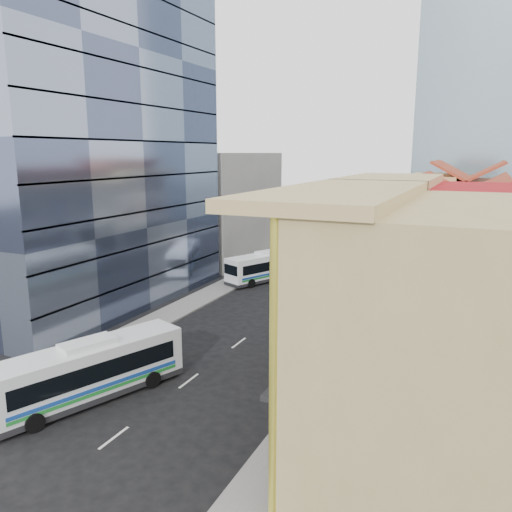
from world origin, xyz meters
The scene contains 13 objects.
ground centered at (0.00, 0.00, 0.00)m, with size 200.00×200.00×0.00m, color black.
sidewalk_right centered at (8.50, 22.00, 0.07)m, with size 3.00×90.00×0.15m, color slate.
sidewalk_left centered at (-8.50, 22.00, 0.07)m, with size 3.00×90.00×0.15m, color slate.
shophouse_tan centered at (14.00, 5.00, 6.00)m, with size 8.00×14.00×12.00m, color tan.
shophouse_red centered at (14.00, 17.00, 6.00)m, with size 8.00×10.00×12.00m, color #A51216.
shophouse_cream_near centered at (14.00, 26.50, 5.00)m, with size 8.00×9.00×10.00m, color beige.
shophouse_cream_mid centered at (14.00, 35.50, 5.00)m, with size 8.00×9.00×10.00m, color beige.
shophouse_cream_far centered at (14.00, 46.00, 5.50)m, with size 8.00×12.00×11.00m, color beige.
office_tower centered at (-17.00, 19.00, 15.00)m, with size 12.00×26.00×30.00m, color #3F4965.
office_block_far centered at (-16.00, 42.00, 7.00)m, with size 10.00×18.00×14.00m, color gray.
bus_left_near centered at (-3.89, 3.65, 1.81)m, with size 2.64×11.27×3.62m, color silver, non-canonical shape.
bus_left_far centered at (-5.47, 33.21, 1.70)m, with size 2.48×10.58×3.39m, color white, non-canonical shape.
bus_right centered at (4.13, 21.37, 1.92)m, with size 2.80×11.97×3.84m, color silver, non-canonical shape.
Camera 1 is at (15.90, -16.59, 14.00)m, focal length 35.00 mm.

